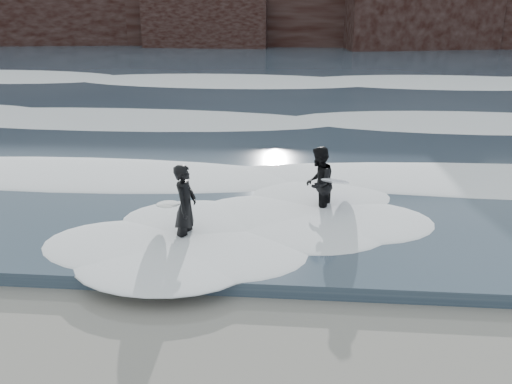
% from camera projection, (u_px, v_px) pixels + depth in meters
% --- Properties ---
extents(sea, '(90.00, 52.00, 0.30)m').
position_uv_depth(sea, '(302.00, 73.00, 34.81)').
color(sea, '#303F4F').
rests_on(sea, ground).
extents(foam_near, '(60.00, 3.20, 0.20)m').
position_uv_depth(foam_near, '(296.00, 175.00, 16.07)').
color(foam_near, white).
rests_on(foam_near, sea).
extents(foam_mid, '(60.00, 4.00, 0.24)m').
position_uv_depth(foam_mid, '(299.00, 118.00, 22.59)').
color(foam_mid, white).
rests_on(foam_mid, sea).
extents(foam_far, '(60.00, 4.80, 0.30)m').
position_uv_depth(foam_far, '(302.00, 79.00, 30.97)').
color(foam_far, white).
rests_on(foam_far, sea).
extents(surfer_left, '(1.16, 1.97, 1.92)m').
position_uv_depth(surfer_left, '(183.00, 207.00, 12.37)').
color(surfer_left, black).
rests_on(surfer_left, ground).
extents(surfer_right, '(1.44, 2.30, 1.84)m').
position_uv_depth(surfer_right, '(321.00, 183.00, 13.89)').
color(surfer_right, black).
rests_on(surfer_right, ground).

